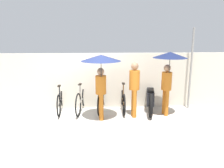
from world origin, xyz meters
TOP-DOWN VIEW (x-y plane):
  - ground_plane at (0.00, 0.00)m, footprint 30.00×30.00m
  - back_wall at (0.00, 1.80)m, footprint 11.42×0.12m
  - parked_bicycle_0 at (-1.05, 1.46)m, footprint 0.44×1.78m
  - parked_bicycle_1 at (-0.35, 1.44)m, footprint 0.44×1.81m
  - parked_bicycle_2 at (0.35, 1.47)m, footprint 0.50×1.80m
  - parked_bicycle_3 at (1.05, 1.44)m, footprint 0.44×1.77m
  - pedestrian_leading at (0.30, 0.55)m, footprint 1.15×1.15m
  - pedestrian_center at (1.33, 0.81)m, footprint 0.32×0.32m
  - pedestrian_trailing at (2.38, 0.81)m, footprint 1.03×1.03m
  - motorcycle at (1.98, 1.35)m, footprint 0.68×2.09m
  - awning_pole at (3.38, 1.49)m, footprint 0.07×0.07m

SIDE VIEW (x-z plane):
  - ground_plane at x=0.00m, z-range 0.00..0.00m
  - parked_bicycle_3 at x=1.05m, z-range -0.12..0.87m
  - parked_bicycle_0 at x=-1.05m, z-range -0.13..0.90m
  - parked_bicycle_2 at x=0.35m, z-range -0.15..0.95m
  - parked_bicycle_1 at x=-0.35m, z-range -0.11..0.90m
  - motorcycle at x=1.98m, z-range -0.05..0.90m
  - back_wall at x=0.00m, z-range 0.00..1.93m
  - pedestrian_center at x=1.33m, z-range 0.15..1.88m
  - awning_pole at x=3.38m, z-range 0.00..2.77m
  - pedestrian_trailing at x=2.38m, z-range 0.60..2.64m
  - pedestrian_leading at x=0.30m, z-range 0.63..2.62m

